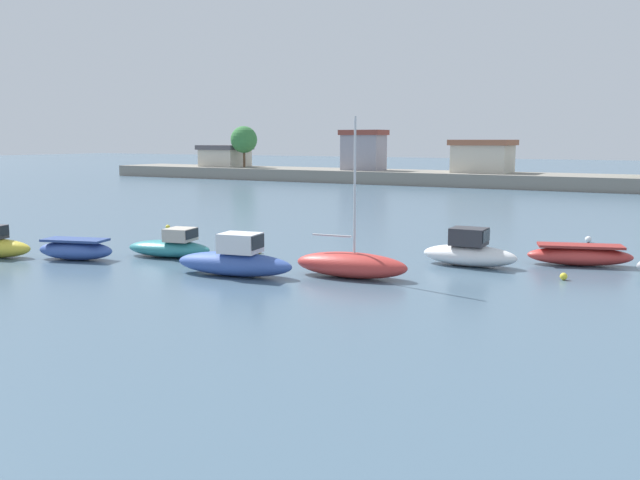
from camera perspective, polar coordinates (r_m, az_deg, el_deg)
name	(u,v)px	position (r m, az deg, el deg)	size (l,w,h in m)	color
moored_boat_2	(76,250)	(35.92, -19.71, -0.75)	(4.20, 2.57, 1.05)	#3856A8
moored_boat_3	(171,246)	(35.38, -12.34, -0.53)	(4.78, 2.60, 1.50)	teal
moored_boat_4	(235,260)	(30.06, -7.08, -1.70)	(5.66, 2.50, 1.89)	#3856A8
moored_boat_5	(351,264)	(29.50, 2.61, -2.05)	(5.20, 2.22, 6.87)	#C63833
moored_boat_6	(469,252)	(32.89, 12.35, -0.97)	(4.50, 1.79, 1.80)	white
moored_boat_7	(580,255)	(34.57, 20.85, -1.20)	(5.01, 2.85, 0.99)	#C63833
mooring_buoy_0	(564,276)	(30.78, 19.65, -2.88)	(0.31, 0.31, 0.31)	yellow
mooring_buoy_1	(259,251)	(35.82, -5.07, -0.90)	(0.29, 0.29, 0.29)	yellow
mooring_buoy_2	(168,227)	(46.39, -12.57, 1.07)	(0.30, 0.30, 0.30)	yellow
mooring_buoy_3	(588,239)	(42.37, 21.47, 0.05)	(0.37, 0.37, 0.37)	white
distant_shoreline	(490,170)	(89.50, 13.99, 5.68)	(117.32, 9.55, 8.20)	gray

